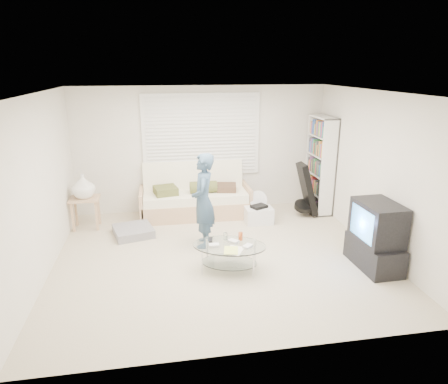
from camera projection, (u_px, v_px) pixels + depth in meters
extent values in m
plane|color=tan|center=(219.00, 256.00, 6.27)|extent=(5.00, 5.00, 0.00)
cube|color=silver|center=(202.00, 150.00, 8.01)|extent=(5.00, 0.02, 2.50)
cube|color=silver|center=(256.00, 243.00, 3.78)|extent=(5.00, 0.02, 2.50)
cube|color=silver|center=(40.00, 188.00, 5.49)|extent=(0.02, 4.50, 2.50)
cube|color=silver|center=(375.00, 172.00, 6.30)|extent=(0.02, 4.50, 2.50)
cube|color=white|center=(219.00, 93.00, 5.52)|extent=(5.00, 4.50, 0.02)
cube|color=white|center=(201.00, 135.00, 7.89)|extent=(2.32, 0.06, 1.62)
cube|color=black|center=(202.00, 135.00, 7.88)|extent=(2.20, 0.01, 1.50)
cube|color=silver|center=(202.00, 135.00, 7.85)|extent=(2.16, 0.04, 1.50)
cube|color=silver|center=(202.00, 135.00, 7.87)|extent=(2.32, 0.08, 1.62)
cube|color=tan|center=(195.00, 208.00, 7.91)|extent=(2.08, 0.83, 0.33)
cube|color=#F2EBCA|center=(195.00, 196.00, 7.82)|extent=(1.99, 0.77, 0.17)
cube|color=#F2EBCA|center=(193.00, 176.00, 8.06)|extent=(1.99, 0.23, 0.64)
cube|color=tan|center=(142.00, 205.00, 7.71)|extent=(0.06, 0.83, 0.58)
cube|color=tan|center=(247.00, 199.00, 8.04)|extent=(0.06, 0.83, 0.58)
cube|color=#515627|center=(166.00, 190.00, 7.65)|extent=(0.49, 0.49, 0.15)
cylinder|color=#515627|center=(203.00, 187.00, 7.73)|extent=(0.52, 0.23, 0.23)
cube|color=#433121|center=(227.00, 188.00, 7.87)|extent=(0.43, 0.43, 0.12)
cube|color=slate|center=(133.00, 231.00, 7.03)|extent=(0.78, 0.78, 0.14)
cube|color=tan|center=(84.00, 199.00, 7.20)|extent=(0.51, 0.41, 0.04)
cube|color=tan|center=(73.00, 217.00, 7.11)|extent=(0.04, 0.04, 0.55)
cube|color=tan|center=(97.00, 216.00, 7.17)|extent=(0.04, 0.04, 0.55)
cube|color=tan|center=(76.00, 211.00, 7.40)|extent=(0.04, 0.04, 0.55)
cube|color=tan|center=(99.00, 210.00, 7.46)|extent=(0.04, 0.04, 0.55)
imported|color=white|center=(83.00, 186.00, 7.13)|extent=(0.41, 0.41, 0.43)
cube|color=white|center=(320.00, 165.00, 7.98)|extent=(0.30, 0.81, 1.92)
cube|color=black|center=(307.00, 189.00, 7.80)|extent=(0.40, 0.38, 1.04)
cylinder|color=black|center=(304.00, 206.00, 7.90)|extent=(0.38, 0.39, 0.20)
cylinder|color=white|center=(257.00, 218.00, 7.80)|extent=(0.23, 0.23, 0.03)
cylinder|color=white|center=(257.00, 211.00, 7.76)|extent=(0.03, 0.03, 0.29)
cylinder|color=white|center=(258.00, 199.00, 7.69)|extent=(0.35, 0.14, 0.34)
cylinder|color=white|center=(258.00, 199.00, 7.69)|extent=(0.09, 0.06, 0.09)
cube|color=white|center=(259.00, 215.00, 7.55)|extent=(0.51, 0.36, 0.30)
cube|color=black|center=(259.00, 206.00, 7.50)|extent=(0.34, 0.31, 0.05)
cube|color=black|center=(374.00, 254.00, 5.89)|extent=(0.52, 0.93, 0.41)
cube|color=black|center=(378.00, 222.00, 5.74)|extent=(0.53, 0.78, 0.59)
cube|color=#57B9FF|center=(362.00, 224.00, 5.69)|extent=(0.04, 0.59, 0.45)
ellipsoid|color=silver|center=(229.00, 246.00, 5.74)|extent=(1.21, 0.95, 0.02)
ellipsoid|color=silver|center=(229.00, 262.00, 5.82)|extent=(0.92, 0.73, 0.01)
cylinder|color=silver|center=(202.00, 263.00, 5.64)|extent=(0.03, 0.03, 0.37)
cylinder|color=silver|center=(253.00, 267.00, 5.55)|extent=(0.03, 0.03, 0.37)
cylinder|color=silver|center=(207.00, 250.00, 6.04)|extent=(0.03, 0.03, 0.37)
cylinder|color=silver|center=(255.00, 253.00, 5.95)|extent=(0.03, 0.03, 0.37)
cube|color=white|center=(214.00, 245.00, 5.68)|extent=(0.15, 0.10, 0.04)
cube|color=white|center=(233.00, 241.00, 5.81)|extent=(0.17, 0.17, 0.04)
cube|color=white|center=(248.00, 246.00, 5.65)|extent=(0.17, 0.17, 0.04)
cylinder|color=silver|center=(226.00, 236.00, 5.89)|extent=(0.06, 0.06, 0.11)
cylinder|color=#DA612D|center=(241.00, 236.00, 5.88)|extent=(0.06, 0.06, 0.12)
cube|color=black|center=(211.00, 240.00, 5.88)|extent=(0.07, 0.17, 0.02)
cube|color=white|center=(235.00, 250.00, 5.56)|extent=(0.32, 0.35, 0.01)
cube|color=#DDEE66|center=(231.00, 250.00, 5.54)|extent=(0.24, 0.29, 0.01)
imported|color=#324A64|center=(203.00, 201.00, 6.41)|extent=(0.47, 0.63, 1.56)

